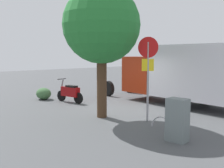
{
  "coord_description": "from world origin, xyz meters",
  "views": [
    {
      "loc": [
        -8.12,
        7.91,
        2.47
      ],
      "look_at": [
        0.49,
        0.12,
        1.14
      ],
      "focal_mm": 41.44,
      "sensor_mm": 36.0,
      "label": 1
    }
  ],
  "objects_px": {
    "box_truck_near": "(184,72)",
    "motorcycle": "(70,92)",
    "street_tree": "(101,26)",
    "bike_rack_hoop": "(162,129)",
    "utility_cabinet": "(177,120)",
    "stop_sign": "(148,65)"
  },
  "relations": [
    {
      "from": "stop_sign",
      "to": "utility_cabinet",
      "type": "height_order",
      "value": "stop_sign"
    },
    {
      "from": "box_truck_near",
      "to": "motorcycle",
      "type": "xyz_separation_m",
      "value": [
        4.35,
        3.67,
        -1.09
      ]
    },
    {
      "from": "utility_cabinet",
      "to": "street_tree",
      "type": "bearing_deg",
      "value": -4.02
    },
    {
      "from": "box_truck_near",
      "to": "motorcycle",
      "type": "relative_size",
      "value": 4.63
    },
    {
      "from": "box_truck_near",
      "to": "utility_cabinet",
      "type": "xyz_separation_m",
      "value": [
        -2.82,
        4.73,
        -0.99
      ]
    },
    {
      "from": "street_tree",
      "to": "box_truck_near",
      "type": "bearing_deg",
      "value": -100.55
    },
    {
      "from": "stop_sign",
      "to": "street_tree",
      "type": "xyz_separation_m",
      "value": [
        1.58,
        0.88,
        1.49
      ]
    },
    {
      "from": "motorcycle",
      "to": "stop_sign",
      "type": "height_order",
      "value": "stop_sign"
    },
    {
      "from": "utility_cabinet",
      "to": "bike_rack_hoop",
      "type": "relative_size",
      "value": 1.46
    },
    {
      "from": "bike_rack_hoop",
      "to": "motorcycle",
      "type": "bearing_deg",
      "value": -3.43
    },
    {
      "from": "stop_sign",
      "to": "bike_rack_hoop",
      "type": "xyz_separation_m",
      "value": [
        -1.01,
        0.45,
        -2.07
      ]
    },
    {
      "from": "stop_sign",
      "to": "utility_cabinet",
      "type": "xyz_separation_m",
      "value": [
        -2.06,
        1.14,
        -1.45
      ]
    },
    {
      "from": "motorcycle",
      "to": "bike_rack_hoop",
      "type": "height_order",
      "value": "motorcycle"
    },
    {
      "from": "street_tree",
      "to": "utility_cabinet",
      "type": "bearing_deg",
      "value": 175.98
    },
    {
      "from": "motorcycle",
      "to": "box_truck_near",
      "type": "bearing_deg",
      "value": -150.61
    },
    {
      "from": "utility_cabinet",
      "to": "bike_rack_hoop",
      "type": "distance_m",
      "value": 1.41
    },
    {
      "from": "bike_rack_hoop",
      "to": "box_truck_near",
      "type": "bearing_deg",
      "value": -66.46
    },
    {
      "from": "box_truck_near",
      "to": "motorcycle",
      "type": "bearing_deg",
      "value": 41.31
    },
    {
      "from": "street_tree",
      "to": "bike_rack_hoop",
      "type": "xyz_separation_m",
      "value": [
        -2.59,
        -0.44,
        -3.56
      ]
    },
    {
      "from": "box_truck_near",
      "to": "stop_sign",
      "type": "distance_m",
      "value": 3.69
    },
    {
      "from": "stop_sign",
      "to": "utility_cabinet",
      "type": "relative_size",
      "value": 2.51
    },
    {
      "from": "box_truck_near",
      "to": "street_tree",
      "type": "distance_m",
      "value": 4.95
    }
  ]
}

